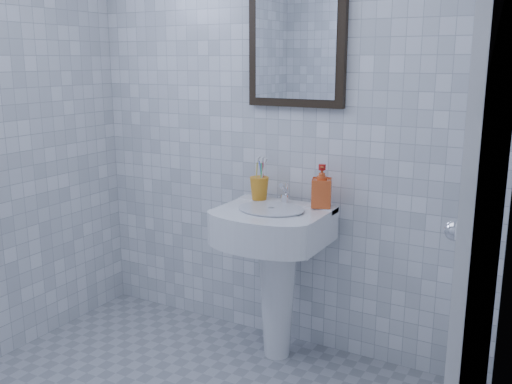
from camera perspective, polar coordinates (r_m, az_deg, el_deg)
The scene contains 10 objects.
wall_back at distance 2.87m, azimuth 2.26°, elevation 8.82°, with size 2.20×0.02×2.50m, color white.
wall_right at distance 1.38m, azimuth 20.63°, elevation 3.32°, with size 0.02×2.40×2.50m, color white.
washbasin at distance 2.79m, azimuth 1.98°, elevation -6.54°, with size 0.51×0.37×0.79m.
faucet at distance 2.78m, azimuth 2.91°, elevation -0.26°, with size 0.04×0.09×0.11m.
toothbrush_cup at distance 2.84m, azimuth 0.33°, elevation 0.38°, with size 0.10×0.10×0.11m, color orange, non-canonical shape.
soap_dispenser at distance 2.71m, azimuth 6.58°, elevation 0.59°, with size 0.09×0.09×0.20m, color red.
wall_mirror at distance 2.80m, azimuth 4.06°, elevation 14.83°, with size 0.50×0.04×0.62m.
bathroom_door at distance 1.97m, azimuth 21.99°, elevation -1.52°, with size 0.04×0.80×2.00m, color silver.
towel_ring at distance 2.14m, azimuth 22.23°, elevation 0.93°, with size 0.18×0.18×0.01m, color silver.
hand_towel at distance 2.18m, azimuth 21.30°, elevation -3.63°, with size 0.03×0.16×0.38m, color silver.
Camera 1 is at (1.30, -1.35, 1.47)m, focal length 40.00 mm.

